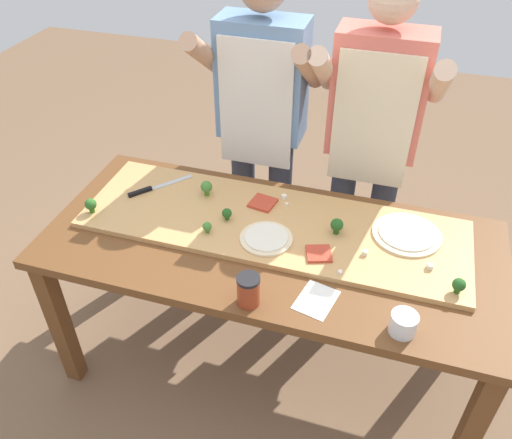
{
  "coord_description": "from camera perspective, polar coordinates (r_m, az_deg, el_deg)",
  "views": [
    {
      "loc": [
        0.41,
        -1.52,
        2.14
      ],
      "look_at": [
        -0.09,
        0.08,
        0.8
      ],
      "focal_mm": 36.34,
      "sensor_mm": 36.0,
      "label": 1
    }
  ],
  "objects": [
    {
      "name": "broccoli_floret_front_right",
      "position": [
        1.95,
        21.43,
        -6.74
      ],
      "size": [
        0.05,
        0.05,
        0.06
      ],
      "color": "#2C5915",
      "rests_on": "cutting_board"
    },
    {
      "name": "cutting_board",
      "position": [
        2.15,
        1.79,
        -0.52
      ],
      "size": [
        1.59,
        0.5,
        0.02
      ],
      "primitive_type": "cube",
      "color": "tan",
      "rests_on": "prep_table"
    },
    {
      "name": "prep_table",
      "position": [
        2.15,
        1.62,
        -4.25
      ],
      "size": [
        1.83,
        0.82,
        0.78
      ],
      "color": "brown",
      "rests_on": "ground"
    },
    {
      "name": "cheese_crumble_a",
      "position": [
        2.03,
        18.58,
        -4.93
      ],
      "size": [
        0.02,
        0.02,
        0.02
      ],
      "primitive_type": "cube",
      "rotation": [
        0.0,
        0.0,
        0.19
      ],
      "color": "silver",
      "rests_on": "cutting_board"
    },
    {
      "name": "ground_plane",
      "position": [
        2.66,
        1.36,
        -15.11
      ],
      "size": [
        8.0,
        8.0,
        0.0
      ],
      "primitive_type": "plane",
      "color": "brown"
    },
    {
      "name": "broccoli_floret_front_mid",
      "position": [
        2.08,
        -5.4,
        -0.81
      ],
      "size": [
        0.04,
        0.04,
        0.05
      ],
      "color": "#487A23",
      "rests_on": "cutting_board"
    },
    {
      "name": "recipe_note",
      "position": [
        1.86,
        6.64,
        -8.78
      ],
      "size": [
        0.16,
        0.18,
        0.0
      ],
      "primitive_type": "cube",
      "rotation": [
        0.0,
        0.0,
        -0.22
      ],
      "color": "white",
      "rests_on": "prep_table"
    },
    {
      "name": "cheese_crumble_d",
      "position": [
        2.03,
        11.93,
        -3.53
      ],
      "size": [
        0.02,
        0.02,
        0.02
      ],
      "primitive_type": "cube",
      "rotation": [
        0.0,
        0.0,
        1.43
      ],
      "color": "silver",
      "rests_on": "cutting_board"
    },
    {
      "name": "broccoli_floret_back_mid",
      "position": [
        2.08,
        8.89,
        -0.63
      ],
      "size": [
        0.05,
        0.05,
        0.07
      ],
      "color": "#2C5915",
      "rests_on": "cutting_board"
    },
    {
      "name": "broccoli_floret_center_left",
      "position": [
        2.28,
        -17.73,
        1.56
      ],
      "size": [
        0.05,
        0.05,
        0.07
      ],
      "color": "#366618",
      "rests_on": "cutting_board"
    },
    {
      "name": "sauce_jar",
      "position": [
        1.8,
        -0.84,
        -7.8
      ],
      "size": [
        0.08,
        0.08,
        0.12
      ],
      "color": "#99381E",
      "rests_on": "prep_table"
    },
    {
      "name": "broccoli_floret_back_left",
      "position": [
        2.28,
        -5.48,
        3.56
      ],
      "size": [
        0.05,
        0.05,
        0.07
      ],
      "color": "#487A23",
      "rests_on": "cutting_board"
    },
    {
      "name": "cook_right",
      "position": [
        2.42,
        12.71,
        9.44
      ],
      "size": [
        0.54,
        0.39,
        1.67
      ],
      "color": "#333847",
      "rests_on": "ground"
    },
    {
      "name": "pizza_whole_cheese_artichoke",
      "position": [
        2.15,
        16.27,
        -1.53
      ],
      "size": [
        0.27,
        0.27,
        0.02
      ],
      "color": "beige",
      "rests_on": "cutting_board"
    },
    {
      "name": "pizza_slice_far_left",
      "position": [
        2.0,
        6.92,
        -3.75
      ],
      "size": [
        0.12,
        0.12,
        0.01
      ],
      "primitive_type": "cube",
      "rotation": [
        0.0,
        0.0,
        0.32
      ],
      "color": "#BC3D28",
      "rests_on": "cutting_board"
    },
    {
      "name": "cheese_crumble_b",
      "position": [
        2.23,
        3.41,
        1.66
      ],
      "size": [
        0.02,
        0.02,
        0.01
      ],
      "primitive_type": "cube",
      "rotation": [
        0.0,
        0.0,
        0.69
      ],
      "color": "white",
      "rests_on": "cutting_board"
    },
    {
      "name": "pizza_whole_white_garlic",
      "position": [
        2.05,
        1.13,
        -2.06
      ],
      "size": [
        0.21,
        0.21,
        0.02
      ],
      "color": "beige",
      "rests_on": "cutting_board"
    },
    {
      "name": "broccoli_floret_back_right",
      "position": [
        2.14,
        -3.22,
        0.66
      ],
      "size": [
        0.04,
        0.04,
        0.05
      ],
      "color": "#2C5915",
      "rests_on": "cutting_board"
    },
    {
      "name": "chefs_knife",
      "position": [
        2.37,
        -11.41,
        3.38
      ],
      "size": [
        0.22,
        0.25,
        0.02
      ],
      "color": "#B7BABF",
      "rests_on": "cutting_board"
    },
    {
      "name": "flour_cup",
      "position": [
        1.8,
        15.88,
        -11.05
      ],
      "size": [
        0.09,
        0.09,
        0.08
      ],
      "color": "white",
      "rests_on": "prep_table"
    },
    {
      "name": "pizza_slice_center",
      "position": [
        2.23,
        0.74,
        1.85
      ],
      "size": [
        0.12,
        0.12,
        0.01
      ],
      "primitive_type": "cube",
      "rotation": [
        0.0,
        0.0,
        -0.17
      ],
      "color": "#BC3D28",
      "rests_on": "cutting_board"
    },
    {
      "name": "cheese_crumble_c",
      "position": [
        1.93,
        9.22,
        -5.74
      ],
      "size": [
        0.02,
        0.02,
        0.01
      ],
      "primitive_type": "cube",
      "rotation": [
        0.0,
        0.0,
        1.14
      ],
      "color": "white",
      "rests_on": "cutting_board"
    },
    {
      "name": "cook_left",
      "position": [
        2.5,
        0.61,
        11.37
      ],
      "size": [
        0.54,
        0.39,
        1.67
      ],
      "color": "#333847",
      "rests_on": "ground"
    },
    {
      "name": "cheese_crumble_e",
      "position": [
        2.26,
        3.11,
        2.5
      ],
      "size": [
        0.03,
        0.03,
        0.02
      ],
      "primitive_type": "cube",
      "rotation": [
        0.0,
        0.0,
        0.61
      ],
      "color": "white",
      "rests_on": "cutting_board"
    }
  ]
}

